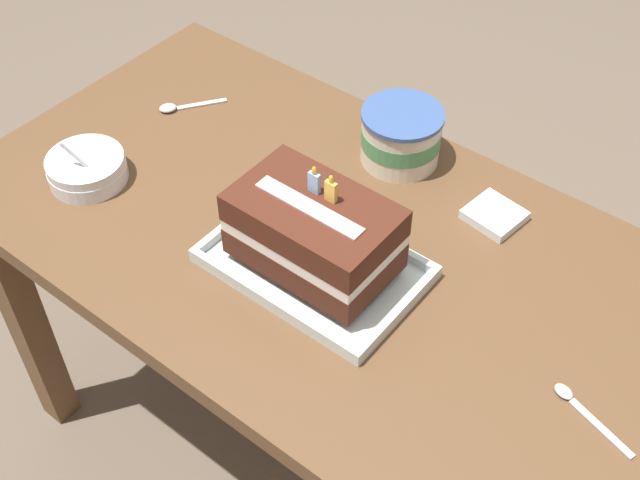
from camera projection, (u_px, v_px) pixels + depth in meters
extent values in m
plane|color=#6B5B4C|center=(324.00, 459.00, 1.83)|extent=(8.00, 8.00, 0.00)
cube|color=brown|center=(325.00, 246.00, 1.33)|extent=(1.23, 0.67, 0.04)
cube|color=brown|center=(26.00, 319.00, 1.68)|extent=(0.06, 0.06, 0.67)
cube|color=brown|center=(212.00, 178.00, 1.97)|extent=(0.06, 0.06, 0.67)
cube|color=silver|center=(314.00, 267.00, 1.27)|extent=(0.33, 0.21, 0.01)
cube|color=silver|center=(271.00, 302.00, 1.21)|extent=(0.33, 0.01, 0.02)
cube|color=silver|center=(354.00, 225.00, 1.32)|extent=(0.33, 0.01, 0.02)
cube|color=silver|center=(238.00, 217.00, 1.33)|extent=(0.01, 0.19, 0.02)
cube|color=silver|center=(399.00, 311.00, 1.20)|extent=(0.01, 0.19, 0.02)
cube|color=#4B2215|center=(314.00, 248.00, 1.24)|extent=(0.24, 0.15, 0.05)
cube|color=white|center=(314.00, 232.00, 1.22)|extent=(0.24, 0.15, 0.02)
cube|color=#4B2215|center=(314.00, 215.00, 1.19)|extent=(0.24, 0.15, 0.05)
cube|color=beige|center=(309.00, 207.00, 1.17)|extent=(0.18, 0.03, 0.00)
cube|color=#8CB7EA|center=(314.00, 183.00, 1.18)|extent=(0.02, 0.01, 0.03)
ellipsoid|color=yellow|center=(314.00, 170.00, 1.16)|extent=(0.01, 0.01, 0.01)
cube|color=#EFC64C|center=(331.00, 191.00, 1.17)|extent=(0.02, 0.01, 0.03)
ellipsoid|color=yellow|center=(331.00, 179.00, 1.15)|extent=(0.01, 0.01, 0.01)
cylinder|color=white|center=(88.00, 172.00, 1.41)|extent=(0.13, 0.13, 0.03)
cylinder|color=white|center=(86.00, 165.00, 1.40)|extent=(0.13, 0.13, 0.03)
cylinder|color=silver|center=(78.00, 159.00, 1.36)|extent=(0.05, 0.03, 0.07)
cylinder|color=silver|center=(401.00, 138.00, 1.42)|extent=(0.14, 0.14, 0.09)
cylinder|color=#4C935B|center=(401.00, 136.00, 1.42)|extent=(0.14, 0.14, 0.03)
cylinder|color=#3D5B9B|center=(403.00, 115.00, 1.39)|extent=(0.14, 0.14, 0.01)
ellipsoid|color=silver|center=(564.00, 391.00, 1.11)|extent=(0.03, 0.03, 0.01)
cube|color=silver|center=(601.00, 428.00, 1.08)|extent=(0.10, 0.04, 0.00)
ellipsoid|color=silver|center=(168.00, 108.00, 1.55)|extent=(0.04, 0.04, 0.01)
cube|color=silver|center=(202.00, 104.00, 1.56)|extent=(0.06, 0.08, 0.00)
cube|color=white|center=(494.00, 215.00, 1.34)|extent=(0.09, 0.09, 0.02)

